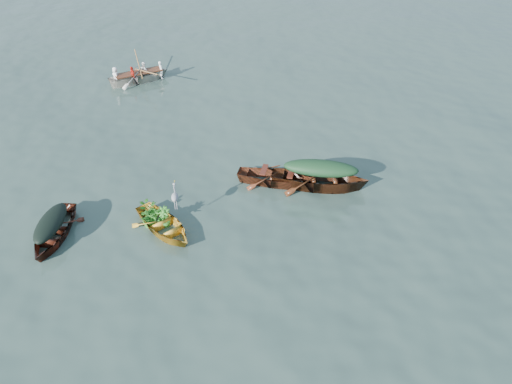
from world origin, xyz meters
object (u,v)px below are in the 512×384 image
yellow_dinghy (164,231)px  heron (175,201)px  dark_covered_boat (55,237)px  green_tarp_boat (319,187)px  open_wooden_boat (277,184)px  rowed_boat (140,82)px

yellow_dinghy → heron: bearing=5.2°
dark_covered_boat → heron: 3.90m
green_tarp_boat → heron: bearing=120.6°
open_wooden_boat → rowed_boat: 10.96m
open_wooden_boat → heron: size_ratio=4.31×
yellow_dinghy → dark_covered_boat: size_ratio=0.90×
open_wooden_boat → dark_covered_boat: bearing=124.3°
yellow_dinghy → green_tarp_boat: size_ratio=0.67×
green_tarp_boat → heron: size_ratio=5.11×
heron → yellow_dinghy: bearing=-174.8°
yellow_dinghy → open_wooden_boat: size_ratio=0.79×
open_wooden_boat → heron: 4.02m
yellow_dinghy → heron: size_ratio=3.41×
green_tarp_boat → rowed_boat: (-7.77, 9.24, 0.00)m
green_tarp_boat → heron: 5.22m
green_tarp_boat → heron: (-4.81, -1.80, 0.88)m
dark_covered_boat → green_tarp_boat: bearing=21.2°
dark_covered_boat → rowed_boat: 11.67m
green_tarp_boat → open_wooden_boat: bearing=90.0°
yellow_dinghy → open_wooden_boat: 4.46m
green_tarp_boat → open_wooden_boat: 1.50m
dark_covered_boat → green_tarp_boat: size_ratio=0.74×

